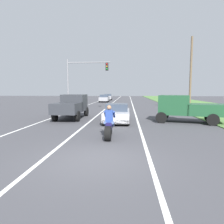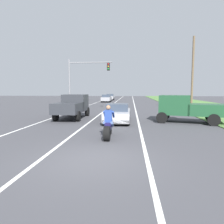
{
  "view_description": "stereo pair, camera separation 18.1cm",
  "coord_description": "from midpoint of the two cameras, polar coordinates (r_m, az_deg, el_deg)",
  "views": [
    {
      "loc": [
        1.06,
        -6.7,
        2.33
      ],
      "look_at": [
        0.07,
        5.96,
        1.0
      ],
      "focal_mm": 33.0,
      "sensor_mm": 36.0,
      "label": 1
    },
    {
      "loc": [
        1.24,
        -6.68,
        2.33
      ],
      "look_at": [
        0.07,
        5.96,
        1.0
      ],
      "focal_mm": 33.0,
      "sensor_mm": 36.0,
      "label": 2
    }
  ],
  "objects": [
    {
      "name": "lane_stripe_centre_dashed",
      "position": [
        26.95,
        -1.04,
        1.04
      ],
      "size": [
        0.14,
        120.0,
        0.01
      ],
      "primitive_type": "cube",
      "color": "white",
      "rests_on": "ground"
    },
    {
      "name": "ground_plane",
      "position": [
        7.18,
        -4.33,
        -12.99
      ],
      "size": [
        160.0,
        160.0,
        0.0
      ],
      "primitive_type": "plane",
      "color": "#424247"
    },
    {
      "name": "utility_pole_roadside",
      "position": [
        25.7,
        21.61,
        9.78
      ],
      "size": [
        0.24,
        0.24,
        8.43
      ],
      "primitive_type": "cylinder",
      "color": "brown",
      "rests_on": "ground"
    },
    {
      "name": "lane_stripe_right_solid",
      "position": [
        26.8,
        6.64,
        0.97
      ],
      "size": [
        0.14,
        120.0,
        0.01
      ],
      "primitive_type": "cube",
      "color": "white",
      "rests_on": "ground"
    },
    {
      "name": "distant_car_far_ahead",
      "position": [
        41.49,
        -1.45,
        3.84
      ],
      "size": [
        1.8,
        4.0,
        1.5
      ],
      "color": "#99999E",
      "rests_on": "ground"
    },
    {
      "name": "sports_car_silver",
      "position": [
        15.27,
        1.89,
        -0.41
      ],
      "size": [
        1.84,
        4.3,
        1.37
      ],
      "color": "#B7B7BC",
      "rests_on": "ground"
    },
    {
      "name": "pickup_truck_left_lane_dark_grey",
      "position": [
        17.45,
        -10.59,
        1.86
      ],
      "size": [
        2.02,
        4.8,
        1.98
      ],
      "color": "#2D3035",
      "rests_on": "ground"
    },
    {
      "name": "lane_stripe_left_solid",
      "position": [
        27.58,
        -8.49,
        1.08
      ],
      "size": [
        0.14,
        120.0,
        0.01
      ],
      "primitive_type": "cube",
      "color": "white",
      "rests_on": "ground"
    },
    {
      "name": "distant_car_further_ahead",
      "position": [
        49.54,
        -0.41,
        4.19
      ],
      "size": [
        1.8,
        4.0,
        1.5
      ],
      "color": "#99999E",
      "rests_on": "ground"
    },
    {
      "name": "grass_verge_right",
      "position": [
        28.87,
        27.15,
        0.76
      ],
      "size": [
        10.0,
        120.0,
        0.06
      ],
      "primitive_type": "cube",
      "color": "#517F3D",
      "rests_on": "ground"
    },
    {
      "name": "pickup_truck_right_shoulder_dark_green",
      "position": [
        15.86,
        20.65,
        1.18
      ],
      "size": [
        5.14,
        3.14,
        1.98
      ],
      "color": "#1E4C2D",
      "rests_on": "ground"
    },
    {
      "name": "traffic_light_mast_near",
      "position": [
        24.99,
        -7.9,
        9.85
      ],
      "size": [
        5.19,
        0.34,
        6.0
      ],
      "color": "gray",
      "rests_on": "ground"
    },
    {
      "name": "motorcycle_with_rider",
      "position": [
        10.1,
        -0.5,
        -3.92
      ],
      "size": [
        0.7,
        2.21,
        1.62
      ],
      "color": "black",
      "rests_on": "ground"
    }
  ]
}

